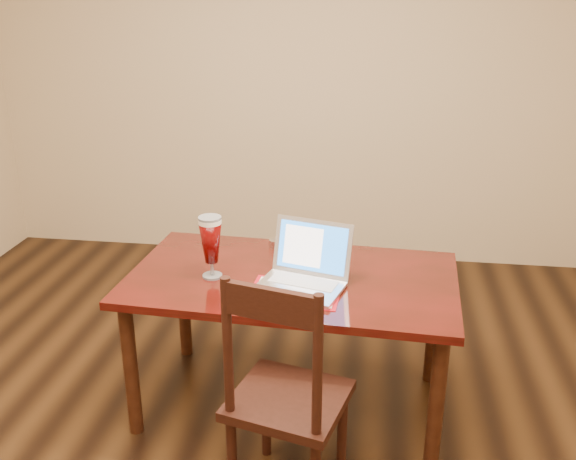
# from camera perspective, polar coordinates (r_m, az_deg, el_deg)

# --- Properties ---
(room_shell) EXTENTS (4.51, 5.01, 2.71)m
(room_shell) POSITION_cam_1_polar(r_m,az_deg,el_deg) (2.07, -6.99, 16.37)
(room_shell) COLOR #CAB087
(room_shell) RESTS_ON ground
(dining_table) EXTENTS (1.51, 0.91, 0.98)m
(dining_table) POSITION_cam_1_polar(r_m,az_deg,el_deg) (2.93, 0.14, -5.33)
(dining_table) COLOR #4A0C09
(dining_table) RESTS_ON ground
(dining_chair) EXTENTS (0.51, 0.49, 0.99)m
(dining_chair) POSITION_cam_1_polar(r_m,az_deg,el_deg) (2.50, -0.24, -14.68)
(dining_chair) COLOR black
(dining_chair) RESTS_ON ground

